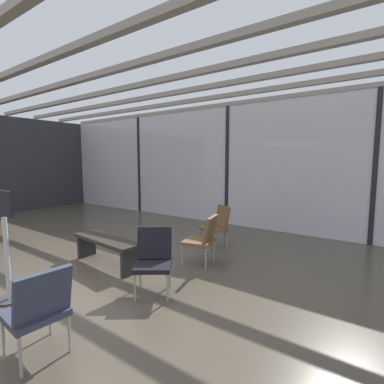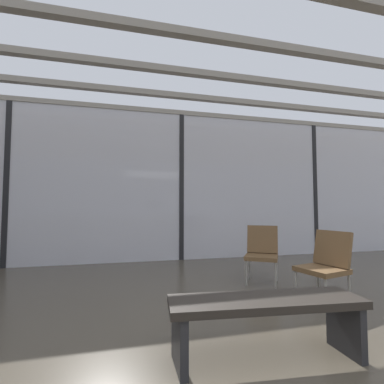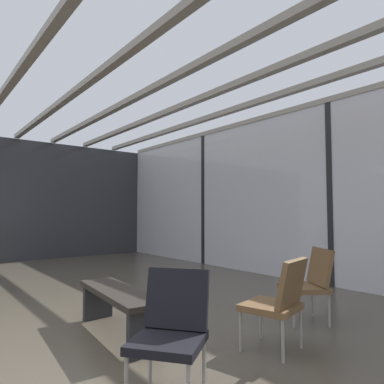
{
  "view_description": "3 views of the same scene",
  "coord_description": "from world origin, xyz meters",
  "px_view_note": "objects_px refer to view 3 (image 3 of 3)",
  "views": [
    {
      "loc": [
        3.84,
        -1.9,
        1.81
      ],
      "look_at": [
        -0.93,
        4.77,
        0.89
      ],
      "focal_mm": 26.54,
      "sensor_mm": 36.0,
      "label": 1
    },
    {
      "loc": [
        -1.2,
        -0.81,
        1.17
      ],
      "look_at": [
        -0.04,
        3.97,
        1.45
      ],
      "focal_mm": 25.27,
      "sensor_mm": 36.0,
      "label": 2
    },
    {
      "loc": [
        3.31,
        -0.61,
        1.3
      ],
      "look_at": [
        -0.48,
        2.4,
        1.59
      ],
      "focal_mm": 32.48,
      "sensor_mm": 36.0,
      "label": 3
    }
  ],
  "objects_px": {
    "lounge_chair_0": "(172,324)",
    "lounge_chair_4": "(279,298)",
    "lounge_chair_1": "(310,280)",
    "waiting_bench": "(118,300)"
  },
  "relations": [
    {
      "from": "lounge_chair_0",
      "to": "lounge_chair_4",
      "type": "bearing_deg",
      "value": 53.42
    },
    {
      "from": "lounge_chair_1",
      "to": "lounge_chair_4",
      "type": "distance_m",
      "value": 1.08
    },
    {
      "from": "lounge_chair_0",
      "to": "lounge_chair_4",
      "type": "xyz_separation_m",
      "value": [
        -0.0,
        1.24,
        0.0
      ]
    },
    {
      "from": "lounge_chair_0",
      "to": "lounge_chair_4",
      "type": "height_order",
      "value": "same"
    },
    {
      "from": "lounge_chair_1",
      "to": "waiting_bench",
      "type": "height_order",
      "value": "lounge_chair_1"
    },
    {
      "from": "lounge_chair_1",
      "to": "lounge_chair_4",
      "type": "height_order",
      "value": "same"
    },
    {
      "from": "lounge_chair_0",
      "to": "waiting_bench",
      "type": "xyz_separation_m",
      "value": [
        -1.36,
        0.26,
        -0.13
      ]
    },
    {
      "from": "lounge_chair_0",
      "to": "waiting_bench",
      "type": "relative_size",
      "value": 0.57
    },
    {
      "from": "lounge_chair_1",
      "to": "lounge_chair_4",
      "type": "relative_size",
      "value": 1.0
    },
    {
      "from": "lounge_chair_0",
      "to": "lounge_chair_1",
      "type": "relative_size",
      "value": 1.0
    }
  ]
}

